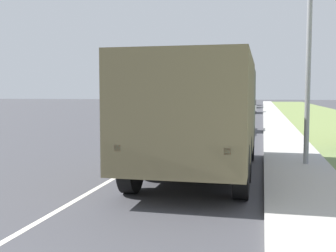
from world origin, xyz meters
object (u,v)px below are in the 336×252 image
car_second_ahead (195,110)px  car_third_ahead (247,107)px  military_truck (201,110)px  car_nearest_ahead (226,119)px  car_farthest_ahead (250,101)px  lamp_post (303,0)px  car_fourth_ahead (248,102)px

car_second_ahead → car_third_ahead: bearing=70.7°
military_truck → car_nearest_ahead: size_ratio=1.59×
car_nearest_ahead → car_farthest_ahead: size_ratio=0.99×
car_nearest_ahead → car_second_ahead: car_nearest_ahead is taller
car_nearest_ahead → lamp_post: lamp_post is taller
car_nearest_ahead → car_third_ahead: bearing=89.1°
military_truck → car_fourth_ahead: bearing=90.6°
car_second_ahead → car_farthest_ahead: size_ratio=0.96×
car_second_ahead → car_third_ahead: 11.54m
military_truck → car_nearest_ahead: (-0.40, 12.48, -0.97)m
car_third_ahead → car_fourth_ahead: (-0.44, 15.72, 0.14)m
car_third_ahead → lamp_post: 32.97m
car_farthest_ahead → car_second_ahead: bearing=-94.9°
car_third_ahead → car_second_ahead: bearing=-109.3°
car_fourth_ahead → car_farthest_ahead: car_fourth_ahead is taller
car_third_ahead → car_fourth_ahead: car_fourth_ahead is taller
car_second_ahead → car_fourth_ahead: 26.83m
car_nearest_ahead → car_farthest_ahead: (-0.16, 49.95, 0.06)m
car_third_ahead → lamp_post: (2.62, -32.62, 4.01)m
military_truck → car_third_ahead: 34.28m
military_truck → car_fourth_ahead: size_ratio=1.53×
car_farthest_ahead → car_fourth_ahead: bearing=-89.8°
car_second_ahead → car_farthest_ahead: bearing=85.1°
car_third_ahead → car_fourth_ahead: 15.73m
car_fourth_ahead → lamp_post: size_ratio=0.63×
car_farthest_ahead → lamp_post: size_ratio=0.61×
car_farthest_ahead → lamp_post: (3.10, -60.78, 3.88)m
car_fourth_ahead → military_truck: bearing=-89.4°
car_third_ahead → car_fourth_ahead: size_ratio=1.01×
military_truck → car_nearest_ahead: bearing=91.8°
military_truck → lamp_post: 4.25m
car_second_ahead → car_fourth_ahead: bearing=82.8°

